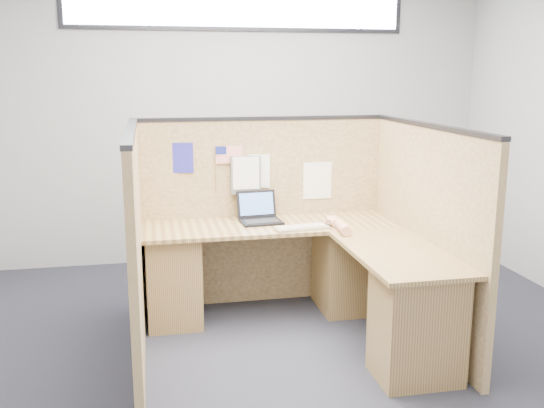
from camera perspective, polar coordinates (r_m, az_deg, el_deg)
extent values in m
plane|color=#1F212D|center=(4.28, 1.73, -13.63)|extent=(5.00, 5.00, 0.00)
plane|color=#A6A8AC|center=(6.08, -3.12, 7.81)|extent=(5.00, 0.00, 5.00)
plane|color=#A6A8AC|center=(1.80, 18.71, -3.35)|extent=(5.00, 0.00, 5.00)
cube|color=#232328|center=(6.08, -3.22, 17.72)|extent=(3.30, 0.02, 0.38)
cube|color=white|center=(6.06, -3.19, 17.73)|extent=(3.20, 0.01, 0.30)
cube|color=brown|center=(4.96, -0.88, -0.79)|extent=(2.05, 0.05, 1.50)
cube|color=#232328|center=(4.84, -0.91, 8.07)|extent=(2.05, 0.06, 0.03)
cube|color=brown|center=(4.00, -12.65, -4.25)|extent=(0.05, 1.80, 1.50)
cube|color=#232328|center=(3.86, -13.18, 6.70)|extent=(0.06, 1.80, 0.03)
cube|color=brown|center=(4.43, 14.19, -2.74)|extent=(0.05, 1.80, 1.50)
cube|color=#232328|center=(4.30, 14.72, 7.16)|extent=(0.06, 1.80, 0.03)
cube|color=brown|center=(4.65, -0.13, -2.09)|extent=(1.95, 0.60, 0.03)
cube|color=brown|center=(4.04, 11.83, -4.57)|extent=(0.60, 1.15, 0.03)
cube|color=brown|center=(4.67, -9.24, -6.86)|extent=(0.40, 0.50, 0.70)
cube|color=brown|center=(4.91, 6.79, -5.86)|extent=(0.40, 0.50, 0.70)
cube|color=brown|center=(3.89, 13.48, -11.03)|extent=(0.50, 0.40, 0.70)
cube|color=black|center=(4.69, -1.02, -1.69)|extent=(0.33, 0.26, 0.02)
cube|color=black|center=(4.80, -1.34, 0.02)|extent=(0.32, 0.09, 0.21)
cube|color=#385A92|center=(4.79, -1.32, 0.00)|extent=(0.28, 0.07, 0.17)
cube|color=#9D967A|center=(4.50, 2.81, -2.27)|extent=(0.41, 0.19, 0.02)
cube|color=silver|center=(4.50, 2.81, -2.10)|extent=(0.37, 0.16, 0.01)
ellipsoid|color=silver|center=(4.63, 5.69, -1.74)|extent=(0.12, 0.08, 0.05)
ellipsoid|color=tan|center=(4.62, 5.72, -1.43)|extent=(0.09, 0.11, 0.05)
cylinder|color=tan|center=(4.58, 5.96, -1.77)|extent=(0.07, 0.05, 0.07)
cylinder|color=tan|center=(4.44, 6.66, -2.20)|extent=(0.10, 0.27, 0.08)
cube|color=#25229F|center=(4.76, -8.49, 4.31)|extent=(0.18, 0.02, 0.24)
cylinder|color=olive|center=(4.79, -5.31, 3.23)|extent=(0.01, 0.01, 0.37)
cube|color=red|center=(4.78, -4.07, 4.64)|extent=(0.21, 0.00, 0.14)
cube|color=navy|center=(4.77, -4.83, 5.05)|extent=(0.08, 0.00, 0.06)
cube|color=slate|center=(4.81, -2.51, 2.75)|extent=(0.24, 0.05, 0.30)
cube|color=white|center=(4.79, -2.46, 2.92)|extent=(0.21, 0.01, 0.26)
cube|color=white|center=(4.85, -1.46, 3.10)|extent=(0.21, 0.03, 0.27)
cube|color=white|center=(4.98, 4.29, 2.22)|extent=(0.24, 0.00, 0.30)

